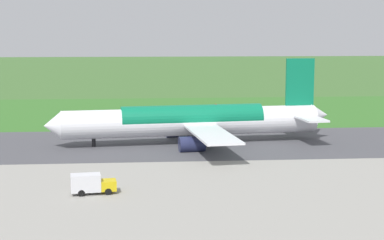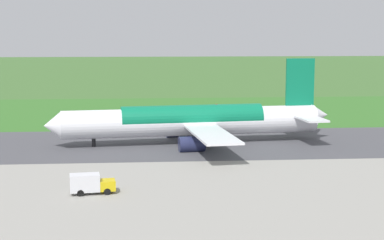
# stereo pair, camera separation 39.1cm
# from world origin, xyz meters

# --- Properties ---
(ground_plane) EXTENTS (800.00, 800.00, 0.00)m
(ground_plane) POSITION_xyz_m (0.00, 0.00, 0.00)
(ground_plane) COLOR #3D662D
(runway_asphalt) EXTENTS (600.00, 31.98, 0.06)m
(runway_asphalt) POSITION_xyz_m (0.00, 0.00, 0.03)
(runway_asphalt) COLOR #47474C
(runway_asphalt) RESTS_ON ground
(grass_verge_foreground) EXTENTS (600.00, 80.00, 0.04)m
(grass_verge_foreground) POSITION_xyz_m (0.00, -38.89, 0.02)
(grass_verge_foreground) COLOR #346B27
(grass_verge_foreground) RESTS_ON ground
(airliner_main) EXTENTS (54.14, 44.39, 15.88)m
(airliner_main) POSITION_xyz_m (13.27, -0.04, 4.35)
(airliner_main) COLOR white
(airliner_main) RESTS_ON ground
(service_truck_fuel) EXTENTS (6.04, 2.97, 2.65)m
(service_truck_fuel) POSITION_xyz_m (29.66, 34.62, 1.40)
(service_truck_fuel) COLOR gold
(service_truck_fuel) RESTS_ON ground
(no_stopping_sign) EXTENTS (0.60, 0.10, 2.93)m
(no_stopping_sign) POSITION_xyz_m (4.43, -38.09, 1.72)
(no_stopping_sign) COLOR slate
(no_stopping_sign) RESTS_ON ground
(traffic_cone_orange) EXTENTS (0.40, 0.40, 0.55)m
(traffic_cone_orange) POSITION_xyz_m (8.57, -40.23, 0.28)
(traffic_cone_orange) COLOR orange
(traffic_cone_orange) RESTS_ON ground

